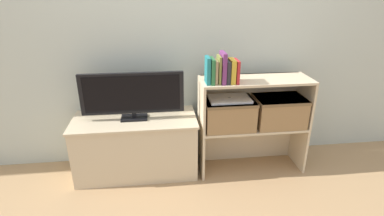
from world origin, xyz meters
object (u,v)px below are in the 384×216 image
Objects in this scene: book_charcoal at (227,72)px; tv at (132,94)px; book_mustard at (232,71)px; book_teal at (208,70)px; book_olive at (219,69)px; book_plum at (223,68)px; storage_basket_left at (229,113)px; storage_basket_right at (279,110)px; tv_stand at (137,145)px; book_crimson at (236,71)px; laptop at (229,99)px; book_forest at (212,71)px; book_tan at (216,72)px.

tv is at bearing 170.79° from book_charcoal.
tv is at bearing 171.23° from book_mustard.
book_olive is (0.09, 0.00, 0.00)m from book_teal.
book_plum is 0.58× the size of storage_basket_left.
tv_stand is at bearing 176.54° from storage_basket_right.
book_crimson is at bearing 0.00° from book_olive.
storage_basket_right is at bearing 0.00° from storage_basket_left.
book_crimson is at bearing -56.84° from laptop.
book_forest is 0.20m from book_crimson.
book_forest is (0.64, -0.12, 0.69)m from tv_stand.
book_mustard is at bearing 180.00° from book_crimson.
storage_basket_left is (0.80, -0.08, 0.31)m from tv_stand.
book_crimson is (0.17, 0.00, -0.00)m from book_tan.
book_tan is at bearing 180.00° from book_charcoal.
book_plum is 0.42m from storage_basket_left.
laptop is at bearing 32.02° from book_plum.
tv is at bearing 174.73° from storage_basket_left.
book_plum reaches higher than book_charcoal.
storage_basket_right is at bearing 6.74° from book_crimson.
book_olive is 0.11m from book_mustard.
book_plum reaches higher than book_olive.
book_plum is at bearing 180.00° from book_crimson.
book_forest is 0.47× the size of storage_basket_right.
book_forest is at bearing 180.00° from book_plum.
book_charcoal reaches higher than storage_basket_left.
book_olive is 0.41m from storage_basket_left.
tv_stand is at bearing 174.62° from laptop.
book_forest reaches higher than tv.
book_teal is at bearing -180.00° from book_forest.
book_mustard reaches higher than tv.
laptop is at bearing 123.16° from book_crimson.
book_olive is 1.16× the size of book_mustard.
book_tan is 0.75× the size of book_plum.
tv is at bearing 169.08° from book_forest.
book_mustard is 0.44× the size of storage_basket_right.
book_plum is at bearing 0.00° from book_olive.
book_charcoal is at bearing 0.00° from book_tan.
book_charcoal is 0.38m from storage_basket_left.
book_plum is at bearing 0.00° from book_tan.
storage_basket_right is at bearing 5.33° from book_plum.
book_crimson is at bearing -8.39° from tv.
laptop is at bearing 24.08° from book_olive.
book_charcoal is at bearing -9.33° from tv_stand.
book_tan is (0.03, -0.00, -0.01)m from book_forest.
book_olive is (0.05, -0.00, 0.01)m from book_forest.
tv reaches higher than laptop.
storage_basket_right is at bearing 6.20° from book_mustard.
laptop is (0.16, 0.05, -0.26)m from book_forest.
book_tan is at bearing -0.00° from book_forest.
book_tan reaches higher than book_charcoal.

